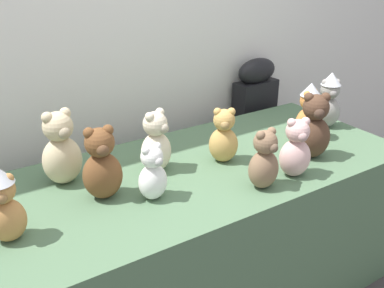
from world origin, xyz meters
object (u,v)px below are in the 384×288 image
(teddy_bear_ash, at_px, (329,101))
(teddy_bear_cocoa, at_px, (313,128))
(teddy_bear_caramel, at_px, (4,205))
(teddy_bear_ginger, at_px, (309,112))
(instrument_case, at_px, (253,136))
(teddy_bear_blush, at_px, (296,149))
(teddy_bear_cream, at_px, (156,143))
(teddy_bear_mocha, at_px, (264,161))
(display_table, at_px, (192,240))
(teddy_bear_chestnut, at_px, (102,165))
(teddy_bear_honey, at_px, (224,137))
(teddy_bear_sand, at_px, (61,150))
(teddy_bear_snow, at_px, (153,174))

(teddy_bear_ash, relative_size, teddy_bear_cocoa, 0.97)
(teddy_bear_caramel, bearing_deg, teddy_bear_ginger, 12.89)
(instrument_case, height_order, teddy_bear_blush, instrument_case)
(teddy_bear_cocoa, bearing_deg, instrument_case, 100.02)
(teddy_bear_ginger, bearing_deg, instrument_case, 65.31)
(teddy_bear_ginger, distance_m, teddy_bear_cream, 0.79)
(teddy_bear_ash, distance_m, teddy_bear_mocha, 0.77)
(teddy_bear_caramel, distance_m, teddy_bear_cocoa, 1.28)
(display_table, bearing_deg, teddy_bear_cream, 149.14)
(teddy_bear_chestnut, bearing_deg, teddy_bear_honey, 9.44)
(instrument_case, distance_m, teddy_bear_sand, 1.39)
(teddy_bear_snow, height_order, teddy_bear_honey, teddy_bear_honey)
(teddy_bear_ash, height_order, teddy_bear_chestnut, teddy_bear_ash)
(teddy_bear_ash, height_order, teddy_bear_sand, teddy_bear_sand)
(teddy_bear_caramel, bearing_deg, teddy_bear_blush, 0.90)
(teddy_bear_ginger, bearing_deg, teddy_bear_ash, 4.62)
(teddy_bear_mocha, bearing_deg, display_table, 115.74)
(display_table, xyz_separation_m, teddy_bear_mocha, (0.16, -0.27, 0.49))
(teddy_bear_mocha, relative_size, teddy_bear_cream, 0.92)
(teddy_bear_cream, relative_size, teddy_bear_caramel, 1.01)
(teddy_bear_cream, bearing_deg, teddy_bear_caramel, 173.17)
(teddy_bear_cocoa, bearing_deg, display_table, -168.10)
(teddy_bear_snow, relative_size, teddy_bear_honey, 0.89)
(instrument_case, relative_size, teddy_bear_cream, 3.73)
(teddy_bear_blush, bearing_deg, display_table, 159.61)
(teddy_bear_ash, relative_size, teddy_bear_ginger, 1.03)
(teddy_bear_blush, xyz_separation_m, teddy_bear_honey, (-0.17, 0.26, -0.00))
(teddy_bear_snow, xyz_separation_m, teddy_bear_chestnut, (-0.15, 0.11, 0.03))
(display_table, xyz_separation_m, teddy_bear_blush, (0.33, -0.27, 0.49))
(teddy_bear_chestnut, bearing_deg, teddy_bear_blush, -10.55)
(display_table, relative_size, teddy_bear_cream, 7.26)
(teddy_bear_ginger, bearing_deg, display_table, 167.57)
(instrument_case, height_order, teddy_bear_cocoa, teddy_bear_cocoa)
(display_table, bearing_deg, teddy_bear_mocha, -59.98)
(teddy_bear_ginger, height_order, teddy_bear_cocoa, teddy_bear_cocoa)
(teddy_bear_ash, relative_size, teddy_bear_mocha, 1.18)
(teddy_bear_ginger, bearing_deg, teddy_bear_snow, 175.48)
(teddy_bear_cream, distance_m, teddy_bear_cocoa, 0.70)
(teddy_bear_snow, xyz_separation_m, teddy_bear_honey, (0.41, 0.11, 0.01))
(display_table, xyz_separation_m, teddy_bear_ash, (0.86, 0.03, 0.51))
(teddy_bear_ash, bearing_deg, teddy_bear_caramel, -148.59)
(instrument_case, height_order, teddy_bear_ginger, teddy_bear_ginger)
(teddy_bear_ginger, relative_size, teddy_bear_sand, 0.92)
(teddy_bear_chestnut, bearing_deg, teddy_bear_mocha, -16.32)
(teddy_bear_blush, height_order, teddy_bear_sand, teddy_bear_sand)
(teddy_bear_cream, bearing_deg, teddy_bear_blush, -58.87)
(teddy_bear_blush, distance_m, teddy_bear_mocha, 0.17)
(teddy_bear_blush, distance_m, teddy_bear_cream, 0.57)
(instrument_case, distance_m, teddy_bear_caramel, 1.72)
(teddy_bear_ginger, xyz_separation_m, teddy_bear_mocha, (-0.50, -0.25, -0.02))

